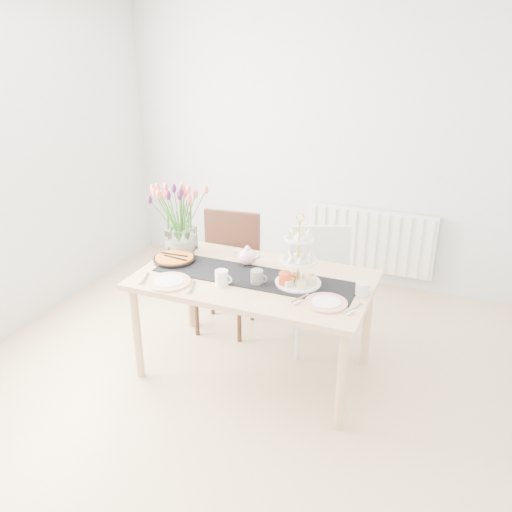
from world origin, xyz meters
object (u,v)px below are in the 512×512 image
at_px(tart_tin, 174,259).
at_px(plate_left, 169,282).
at_px(radiator, 370,241).
at_px(cake_stand, 298,267).
at_px(mug_white, 222,278).
at_px(mug_orange, 285,280).
at_px(plate_right, 326,303).
at_px(dining_table, 254,287).
at_px(cream_jug, 362,289).
at_px(mug_grey, 257,277).
at_px(teapot, 247,257).
at_px(chair_brown, 228,262).
at_px(tulip_vase, 179,205).
at_px(chair_white, 320,279).

bearing_deg(tart_tin, plate_left, -65.88).
xyz_separation_m(radiator, cake_stand, (-0.16, -1.74, 0.43)).
distance_m(mug_white, mug_orange, 0.42).
relative_size(tart_tin, mug_white, 2.93).
relative_size(mug_orange, plate_right, 0.38).
relative_size(dining_table, cream_jug, 19.02).
bearing_deg(mug_grey, cream_jug, 12.31).
bearing_deg(teapot, plate_right, -18.15).
bearing_deg(mug_grey, chair_brown, 131.92).
relative_size(radiator, mug_white, 11.45).
bearing_deg(mug_grey, dining_table, 126.48).
bearing_deg(tart_tin, tulip_vase, 104.09).
bearing_deg(cream_jug, plate_left, -166.43).
height_order(radiator, chair_white, chair_white).
relative_size(radiator, plate_left, 4.10).
relative_size(radiator, dining_table, 0.75).
bearing_deg(teapot, tart_tin, -155.60).
height_order(teapot, tart_tin, teapot).
xyz_separation_m(cake_stand, cream_jug, (0.42, 0.01, -0.09)).
xyz_separation_m(cake_stand, teapot, (-0.43, 0.16, -0.06)).
relative_size(tulip_vase, mug_grey, 6.59).
bearing_deg(plate_right, tulip_vase, 161.76).
height_order(chair_brown, teapot, chair_brown).
relative_size(cream_jug, plate_right, 0.32).
height_order(cream_jug, plate_left, cream_jug).
xyz_separation_m(mug_orange, plate_left, (-0.74, -0.24, -0.04)).
relative_size(radiator, plate_right, 4.51).
relative_size(dining_table, plate_right, 6.01).
height_order(tart_tin, plate_left, tart_tin).
bearing_deg(mug_white, plate_left, -157.77).
xyz_separation_m(cake_stand, mug_white, (-0.47, -0.20, -0.08)).
bearing_deg(plate_left, tulip_vase, 110.46).
xyz_separation_m(chair_white, plate_left, (-0.81, -0.86, 0.21)).
bearing_deg(cake_stand, radiator, 84.79).
distance_m(chair_white, plate_right, 0.82).
distance_m(radiator, dining_table, 1.83).
bearing_deg(cream_jug, tart_tin, 178.70).
bearing_deg(plate_right, mug_orange, 158.19).
bearing_deg(tart_tin, mug_orange, -5.59).
bearing_deg(cake_stand, plate_right, -37.74).
bearing_deg(chair_brown, radiator, 45.62).
bearing_deg(radiator, plate_left, -115.25).
distance_m(cake_stand, plate_right, 0.33).
xyz_separation_m(tulip_vase, mug_orange, (0.93, -0.29, -0.31)).
bearing_deg(radiator, mug_grey, -102.71).
bearing_deg(cream_jug, mug_orange, -171.91).
xyz_separation_m(radiator, dining_table, (-0.47, -1.75, 0.22)).
relative_size(mug_white, plate_left, 0.36).
xyz_separation_m(chair_brown, mug_white, (0.31, -0.75, 0.25)).
height_order(mug_orange, plate_left, mug_orange).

